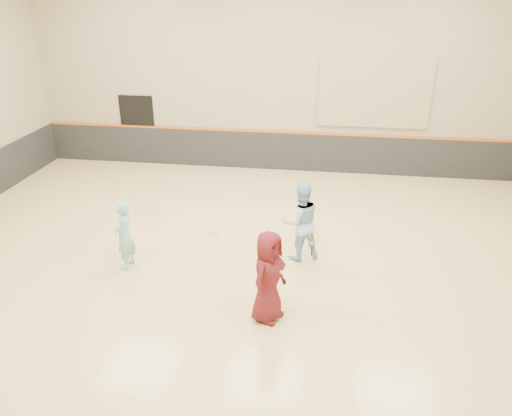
# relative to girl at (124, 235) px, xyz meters

# --- Properties ---
(room) EXTENTS (15.04, 12.04, 6.22)m
(room) POSITION_rel_girl_xyz_m (2.42, 0.43, 0.07)
(room) COLOR tan
(room) RESTS_ON ground
(wainscot_back) EXTENTS (14.90, 0.04, 1.20)m
(wainscot_back) POSITION_rel_girl_xyz_m (2.42, 6.40, -0.14)
(wainscot_back) COLOR #232326
(wainscot_back) RESTS_ON floor
(accent_stripe) EXTENTS (14.90, 0.03, 0.06)m
(accent_stripe) POSITION_rel_girl_xyz_m (2.42, 6.39, 0.48)
(accent_stripe) COLOR #D85914
(accent_stripe) RESTS_ON wall_back
(acoustic_panel) EXTENTS (3.20, 0.08, 2.00)m
(acoustic_panel) POSITION_rel_girl_xyz_m (5.22, 6.38, 1.76)
(acoustic_panel) COLOR tan
(acoustic_panel) RESTS_ON wall_back
(doorway) EXTENTS (1.10, 0.05, 2.20)m
(doorway) POSITION_rel_girl_xyz_m (-2.08, 6.41, 0.36)
(doorway) COLOR black
(doorway) RESTS_ON floor
(girl) EXTENTS (0.40, 0.57, 1.49)m
(girl) POSITION_rel_girl_xyz_m (0.00, 0.00, 0.00)
(girl) COLOR #75CBC5
(girl) RESTS_ON floor
(instructor) EXTENTS (1.02, 0.93, 1.71)m
(instructor) POSITION_rel_girl_xyz_m (3.51, 0.91, 0.11)
(instructor) COLOR #98CAEB
(instructor) RESTS_ON floor
(young_man) EXTENTS (0.82, 0.97, 1.68)m
(young_man) POSITION_rel_girl_xyz_m (3.10, -1.28, 0.10)
(young_man) COLOR #57141A
(young_man) RESTS_ON floor
(held_racket) EXTENTS (0.47, 0.47, 0.46)m
(held_racket) POSITION_rel_girl_xyz_m (3.78, 0.74, -0.14)
(held_racket) COLOR #BBDA30
(held_racket) RESTS_ON instructor
(spare_racket) EXTENTS (0.65, 0.65, 0.15)m
(spare_racket) POSITION_rel_girl_xyz_m (1.47, 1.57, -0.67)
(spare_racket) COLOR #B5C62B
(spare_racket) RESTS_ON floor
(ball_under_racket) EXTENTS (0.07, 0.07, 0.07)m
(ball_under_racket) POSITION_rel_girl_xyz_m (2.77, -0.22, -0.71)
(ball_under_racket) COLOR #C6DC33
(ball_under_racket) RESTS_ON floor
(ball_in_hand) EXTENTS (0.07, 0.07, 0.07)m
(ball_in_hand) POSITION_rel_girl_xyz_m (3.33, -1.41, 0.29)
(ball_in_hand) COLOR #C0E134
(ball_in_hand) RESTS_ON young_man
(ball_beside_spare) EXTENTS (0.07, 0.07, 0.07)m
(ball_beside_spare) POSITION_rel_girl_xyz_m (3.45, 3.70, -0.71)
(ball_beside_spare) COLOR #B8CD2F
(ball_beside_spare) RESTS_ON floor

